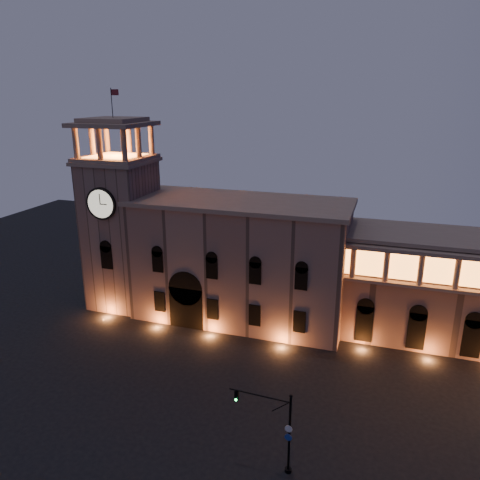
{
  "coord_description": "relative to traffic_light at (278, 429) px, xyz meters",
  "views": [
    {
      "loc": [
        17.36,
        -38.15,
        31.75
      ],
      "look_at": [
        -0.08,
        16.0,
        13.78
      ],
      "focal_mm": 35.0,
      "sensor_mm": 36.0,
      "label": 1
    }
  ],
  "objects": [
    {
      "name": "traffic_light",
      "position": [
        0.0,
        0.0,
        0.0
      ],
      "size": [
        5.78,
        0.71,
        7.94
      ],
      "rotation": [
        0.0,
        0.0,
        -0.05
      ],
      "color": "black",
      "rests_on": "ground"
    },
    {
      "name": "ground",
      "position": [
        -10.29,
        5.42,
        -4.17
      ],
      "size": [
        160.0,
        160.0,
        0.0
      ],
      "primitive_type": "plane",
      "color": "black",
      "rests_on": "ground"
    },
    {
      "name": "clock_tower",
      "position": [
        -30.79,
        26.4,
        8.33
      ],
      "size": [
        9.8,
        9.8,
        32.4
      ],
      "color": "#846356",
      "rests_on": "ground"
    },
    {
      "name": "government_building",
      "position": [
        -12.37,
        27.35,
        4.6
      ],
      "size": [
        30.8,
        12.8,
        17.6
      ],
      "color": "#846356",
      "rests_on": "ground"
    }
  ]
}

